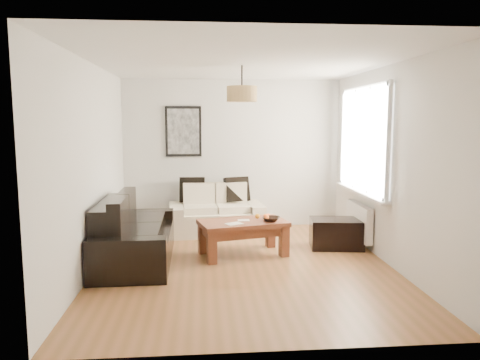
{
  "coord_description": "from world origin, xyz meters",
  "views": [
    {
      "loc": [
        -0.53,
        -5.71,
        1.87
      ],
      "look_at": [
        0.0,
        0.6,
        1.05
      ],
      "focal_mm": 33.83,
      "sensor_mm": 36.0,
      "label": 1
    }
  ],
  "objects": [
    {
      "name": "sofa_leather",
      "position": [
        -1.43,
        0.29,
        0.41
      ],
      "size": [
        0.96,
        1.92,
        0.82
      ],
      "primitive_type": null,
      "rotation": [
        0.0,
        0.0,
        1.59
      ],
      "color": "black",
      "rests_on": "floor"
    },
    {
      "name": "pendant_shade",
      "position": [
        0.0,
        0.3,
        2.23
      ],
      "size": [
        0.4,
        0.4,
        0.2
      ],
      "primitive_type": "cylinder",
      "color": "tan",
      "rests_on": "ceiling"
    },
    {
      "name": "wall_front",
      "position": [
        0.0,
        -2.25,
        1.3
      ],
      "size": [
        3.8,
        0.04,
        2.6
      ],
      "primitive_type": null,
      "color": "silver",
      "rests_on": "floor"
    },
    {
      "name": "window_bay",
      "position": [
        1.86,
        0.8,
        1.6
      ],
      "size": [
        0.14,
        1.9,
        1.6
      ],
      "primitive_type": null,
      "color": "white",
      "rests_on": "wall_right"
    },
    {
      "name": "ceiling",
      "position": [
        0.0,
        0.0,
        2.6
      ],
      "size": [
        3.8,
        4.5,
        0.0
      ],
      "primitive_type": null,
      "color": "white",
      "rests_on": "floor"
    },
    {
      "name": "cushion_right",
      "position": [
        0.06,
        1.97,
        0.71
      ],
      "size": [
        0.44,
        0.26,
        0.42
      ],
      "primitive_type": "cube",
      "rotation": [
        0.0,
        0.0,
        0.32
      ],
      "color": "black",
      "rests_on": "loveseat_cream"
    },
    {
      "name": "wall_right",
      "position": [
        1.9,
        0.0,
        1.3
      ],
      "size": [
        0.04,
        4.5,
        2.6
      ],
      "primitive_type": null,
      "color": "silver",
      "rests_on": "floor"
    },
    {
      "name": "orange_b",
      "position": [
        0.4,
        0.59,
        0.53
      ],
      "size": [
        0.08,
        0.08,
        0.07
      ],
      "primitive_type": "sphere",
      "rotation": [
        0.0,
        0.0,
        -0.26
      ],
      "color": "#FF5215",
      "rests_on": "fruit_bowl"
    },
    {
      "name": "wall_back",
      "position": [
        0.0,
        2.25,
        1.3
      ],
      "size": [
        3.8,
        0.04,
        2.6
      ],
      "primitive_type": null,
      "color": "silver",
      "rests_on": "floor"
    },
    {
      "name": "cushion_left",
      "position": [
        -0.71,
        1.97,
        0.71
      ],
      "size": [
        0.43,
        0.15,
        0.43
      ],
      "primitive_type": "cube",
      "rotation": [
        0.0,
        0.0,
        -0.05
      ],
      "color": "black",
      "rests_on": "loveseat_cream"
    },
    {
      "name": "floor",
      "position": [
        0.0,
        0.0,
        0.0
      ],
      "size": [
        4.5,
        4.5,
        0.0
      ],
      "primitive_type": "plane",
      "color": "brown",
      "rests_on": "ground"
    },
    {
      "name": "papers",
      "position": [
        -0.11,
        0.29,
        0.49
      ],
      "size": [
        0.27,
        0.24,
        0.01
      ],
      "primitive_type": "cube",
      "rotation": [
        0.0,
        0.0,
        0.51
      ],
      "color": "silver",
      "rests_on": "coffee_table"
    },
    {
      "name": "orange_c",
      "position": [
        0.25,
        0.58,
        0.53
      ],
      "size": [
        0.09,
        0.09,
        0.07
      ],
      "primitive_type": "sphere",
      "rotation": [
        0.0,
        0.0,
        0.23
      ],
      "color": "orange",
      "rests_on": "fruit_bowl"
    },
    {
      "name": "coffee_table",
      "position": [
        0.03,
        0.47,
        0.24
      ],
      "size": [
        1.32,
        0.92,
        0.49
      ],
      "primitive_type": null,
      "rotation": [
        0.0,
        0.0,
        0.24
      ],
      "color": "brown",
      "rests_on": "floor"
    },
    {
      "name": "ottoman",
      "position": [
        1.45,
        0.71,
        0.22
      ],
      "size": [
        0.82,
        0.58,
        0.43
      ],
      "primitive_type": "cube",
      "rotation": [
        0.0,
        0.0,
        -0.13
      ],
      "color": "black",
      "rests_on": "floor"
    },
    {
      "name": "poster",
      "position": [
        -0.85,
        2.22,
        1.7
      ],
      "size": [
        0.62,
        0.04,
        0.87
      ],
      "primitive_type": null,
      "color": "black",
      "rests_on": "wall_back"
    },
    {
      "name": "wall_left",
      "position": [
        -1.9,
        0.0,
        1.3
      ],
      "size": [
        0.04,
        4.5,
        2.6
      ],
      "primitive_type": null,
      "color": "silver",
      "rests_on": "floor"
    },
    {
      "name": "fruit_bowl",
      "position": [
        0.42,
        0.42,
        0.52
      ],
      "size": [
        0.31,
        0.31,
        0.06
      ],
      "primitive_type": "imported",
      "rotation": [
        0.0,
        0.0,
        -0.29
      ],
      "color": "black",
      "rests_on": "coffee_table"
    },
    {
      "name": "radiator",
      "position": [
        1.82,
        0.8,
        0.38
      ],
      "size": [
        0.1,
        0.9,
        0.52
      ],
      "primitive_type": "cube",
      "color": "white",
      "rests_on": "wall_right"
    },
    {
      "name": "orange_a",
      "position": [
        0.36,
        0.51,
        0.53
      ],
      "size": [
        0.11,
        0.11,
        0.09
      ],
      "primitive_type": "sphere",
      "rotation": [
        0.0,
        0.0,
        -0.33
      ],
      "color": "orange",
      "rests_on": "fruit_bowl"
    },
    {
      "name": "loveseat_cream",
      "position": [
        -0.31,
        1.78,
        0.39
      ],
      "size": [
        1.61,
        0.97,
        0.77
      ],
      "primitive_type": null,
      "rotation": [
        0.0,
        0.0,
        0.08
      ],
      "color": "beige",
      "rests_on": "floor"
    }
  ]
}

